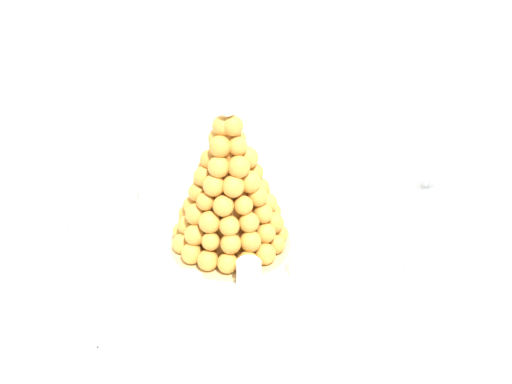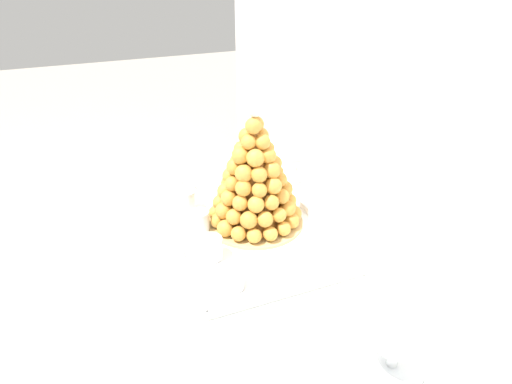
# 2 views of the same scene
# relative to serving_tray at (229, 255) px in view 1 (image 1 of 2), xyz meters

# --- Properties ---
(buffet_table) EXTENTS (1.62, 0.91, 0.77)m
(buffet_table) POSITION_rel_serving_tray_xyz_m (0.27, -0.01, -0.11)
(buffet_table) COLOR brown
(buffet_table) RESTS_ON ground_plane
(serving_tray) EXTENTS (0.61, 0.38, 0.02)m
(serving_tray) POSITION_rel_serving_tray_xyz_m (0.00, 0.00, 0.00)
(serving_tray) COLOR white
(serving_tray) RESTS_ON buffet_table
(croquembouche) EXTENTS (0.26, 0.26, 0.33)m
(croquembouche) POSITION_rel_serving_tray_xyz_m (0.01, 0.03, 0.13)
(croquembouche) COLOR tan
(croquembouche) RESTS_ON serving_tray
(dessert_cup_left) EXTENTS (0.06, 0.06, 0.05)m
(dessert_cup_left) POSITION_rel_serving_tray_xyz_m (-0.23, -0.11, 0.03)
(dessert_cup_left) COLOR silver
(dessert_cup_left) RESTS_ON serving_tray
(dessert_cup_mid_left) EXTENTS (0.05, 0.05, 0.06)m
(dessert_cup_mid_left) POSITION_rel_serving_tray_xyz_m (-0.12, -0.12, 0.03)
(dessert_cup_mid_left) COLOR silver
(dessert_cup_mid_left) RESTS_ON serving_tray
(dessert_cup_centre) EXTENTS (0.05, 0.05, 0.06)m
(dessert_cup_centre) POSITION_rel_serving_tray_xyz_m (0.00, -0.11, 0.03)
(dessert_cup_centre) COLOR silver
(dessert_cup_centre) RESTS_ON serving_tray
(dessert_cup_mid_right) EXTENTS (0.06, 0.06, 0.05)m
(dessert_cup_mid_right) POSITION_rel_serving_tray_xyz_m (0.11, -0.12, 0.03)
(dessert_cup_mid_right) COLOR silver
(dessert_cup_mid_right) RESTS_ON serving_tray
(dessert_cup_right) EXTENTS (0.05, 0.05, 0.05)m
(dessert_cup_right) POSITION_rel_serving_tray_xyz_m (0.23, -0.11, 0.03)
(dessert_cup_right) COLOR silver
(dessert_cup_right) RESTS_ON serving_tray
(macaron_goblet) EXTENTS (0.12, 0.12, 0.27)m
(macaron_goblet) POSITION_rel_serving_tray_xyz_m (0.53, 0.09, 0.16)
(macaron_goblet) COLOR white
(macaron_goblet) RESTS_ON buffet_table
(wine_glass) EXTENTS (0.08, 0.08, 0.15)m
(wine_glass) POSITION_rel_serving_tray_xyz_m (-0.14, 0.23, 0.10)
(wine_glass) COLOR silver
(wine_glass) RESTS_ON buffet_table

